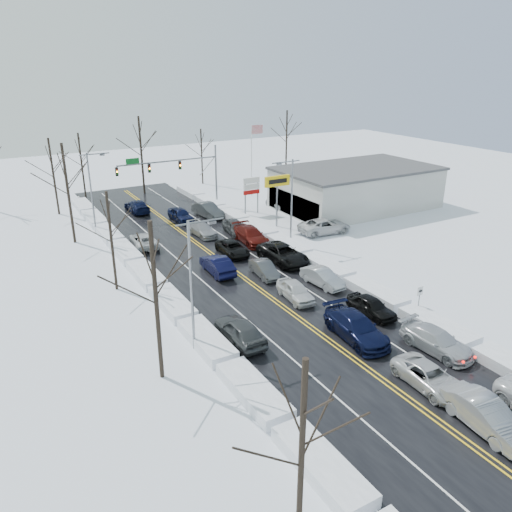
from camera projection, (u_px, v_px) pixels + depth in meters
ground at (271, 298)px, 40.78m from camera, size 160.00×160.00×0.00m
road_surface at (259, 289)px, 42.40m from camera, size 14.00×84.00×0.01m
snow_bank_left at (175, 309)px, 38.89m from camera, size 1.92×72.00×0.76m
snow_bank_right at (330, 272)px, 45.92m from camera, size 1.92×72.00×0.76m
traffic_signal_mast at (180, 168)px, 63.02m from camera, size 13.28×0.39×8.00m
tires_plus_sign at (277, 184)px, 56.76m from camera, size 3.20×0.34×6.00m
used_vehicles_sign at (251, 188)px, 62.23m from camera, size 2.20×0.22×4.65m
speed_limit_sign at (420, 295)px, 37.51m from camera, size 0.55×0.09×2.35m
flagpole at (253, 154)px, 69.91m from camera, size 1.87×1.20×10.00m
dealership_building at (356, 187)px, 65.46m from camera, size 20.40×12.40×5.30m
streetlight_ne at (290, 196)px, 50.78m from camera, size 3.20×0.25×9.00m
streetlight_sw at (194, 276)px, 31.78m from camera, size 3.20×0.25×9.00m
streetlight_nw at (93, 187)px, 54.43m from camera, size 3.20×0.25×9.00m
tree_left_a at (303, 426)px, 17.24m from camera, size 3.60×3.60×9.00m
tree_left_b at (154, 272)px, 28.08m from camera, size 4.00×4.00×10.00m
tree_left_c at (109, 222)px, 40.24m from camera, size 3.40×3.40×8.50m
tree_left_d at (66, 174)px, 50.73m from camera, size 4.20×4.20×10.50m
tree_left_e at (51, 162)px, 60.87m from camera, size 3.80×3.80×9.50m
tree_far_b at (80, 153)px, 68.88m from camera, size 3.60×3.60×9.00m
tree_far_c at (140, 140)px, 70.46m from camera, size 4.40×4.40×11.00m
tree_far_d at (201, 146)px, 76.93m from camera, size 3.40×3.40×8.50m
tree_far_e at (287, 130)px, 84.22m from camera, size 4.20×4.20×10.50m
queued_car_1 at (483, 428)px, 26.32m from camera, size 2.19×5.16×1.66m
queued_car_2 at (428, 386)px, 29.68m from camera, size 2.40×4.90×1.34m
queued_car_3 at (355, 338)px, 34.86m from camera, size 2.91×6.06×1.70m
queued_car_4 at (295, 299)px, 40.61m from camera, size 2.12×4.44×1.47m
queued_car_5 at (264, 276)px, 45.00m from camera, size 1.79×4.21×1.35m
queued_car_6 at (233, 254)px, 49.99m from camera, size 2.46×4.87×1.32m
queued_car_7 at (203, 235)px, 55.50m from camera, size 2.16×4.76×1.35m
queued_car_8 at (181, 221)px, 60.59m from camera, size 2.12×4.70×1.57m
queued_car_11 at (435, 351)px, 33.35m from camera, size 2.47×5.31×1.50m
queued_car_12 at (371, 315)px, 38.07m from camera, size 1.97×4.35×1.45m
queued_car_13 at (322, 285)px, 43.12m from camera, size 1.92×4.52×1.45m
queued_car_14 at (283, 262)px, 48.16m from camera, size 3.00×6.17×1.69m
queued_car_15 at (251, 243)px, 53.27m from camera, size 2.73×5.87×1.66m
queued_car_16 at (235, 233)px, 56.14m from camera, size 2.31×4.70×1.54m
queued_car_17 at (208, 217)px, 62.17m from camera, size 2.47×5.39×1.71m
oncoming_car_0 at (218, 273)px, 45.62m from camera, size 1.90×4.96×1.61m
oncoming_car_1 at (144, 247)px, 52.13m from camera, size 2.77×5.26×1.41m
oncoming_car_2 at (138, 212)px, 64.17m from camera, size 2.25×5.37×1.55m
oncoming_car_3 at (240, 341)px, 34.48m from camera, size 2.05×5.00×1.70m
parked_car_0 at (324, 233)px, 56.24m from camera, size 6.26×3.36×1.67m
parked_car_1 at (326, 220)px, 60.75m from camera, size 2.07×4.75×1.36m
parked_car_2 at (277, 208)px, 66.03m from camera, size 1.94×4.35×1.45m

